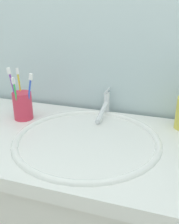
% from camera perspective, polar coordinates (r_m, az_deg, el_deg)
% --- Properties ---
extents(tiled_wall_back, '(2.46, 0.04, 2.40)m').
position_cam_1_polar(tiled_wall_back, '(1.08, 5.79, 18.45)').
color(tiled_wall_back, silver).
rests_on(tiled_wall_back, ground).
extents(sink_basin, '(0.50, 0.50, 0.11)m').
position_cam_1_polar(sink_basin, '(0.91, -0.60, -8.15)').
color(sink_basin, white).
rests_on(sink_basin, vanity_counter).
extents(faucet, '(0.02, 0.18, 0.10)m').
position_cam_1_polar(faucet, '(1.07, 3.30, 1.25)').
color(faucet, silver).
rests_on(faucet, sink_basin).
extents(toothbrush_cup, '(0.07, 0.07, 0.11)m').
position_cam_1_polar(toothbrush_cup, '(1.06, -14.27, 1.33)').
color(toothbrush_cup, '#D8334C').
rests_on(toothbrush_cup, vanity_counter).
extents(toothbrush_yellow, '(0.04, 0.03, 0.19)m').
position_cam_1_polar(toothbrush_yellow, '(1.07, -14.80, 4.75)').
color(toothbrush_yellow, yellow).
rests_on(toothbrush_yellow, toothbrush_cup).
extents(toothbrush_blue, '(0.05, 0.01, 0.18)m').
position_cam_1_polar(toothbrush_blue, '(1.02, -12.96, 3.87)').
color(toothbrush_blue, blue).
rests_on(toothbrush_blue, toothbrush_cup).
extents(toothbrush_green, '(0.01, 0.03, 0.17)m').
position_cam_1_polar(toothbrush_green, '(1.02, -15.63, 3.29)').
color(toothbrush_green, green).
rests_on(toothbrush_green, toothbrush_cup).
extents(toothbrush_purple, '(0.03, 0.03, 0.20)m').
position_cam_1_polar(toothbrush_purple, '(1.04, -16.10, 4.54)').
color(toothbrush_purple, purple).
rests_on(toothbrush_purple, toothbrush_cup).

